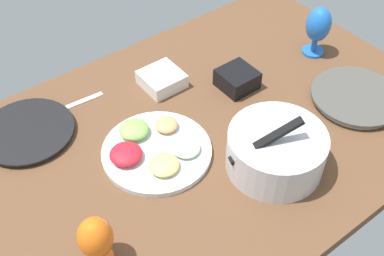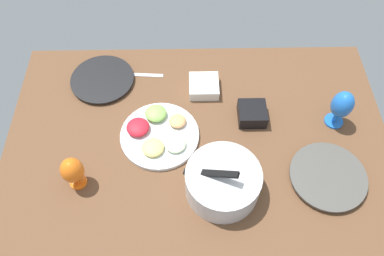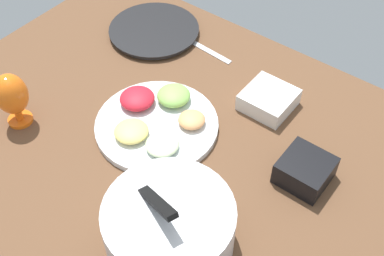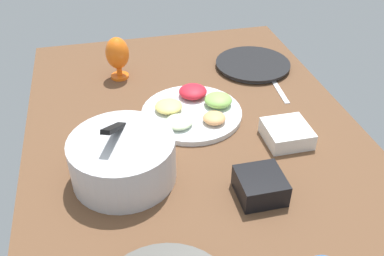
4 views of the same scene
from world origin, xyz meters
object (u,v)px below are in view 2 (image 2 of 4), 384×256
at_px(fruit_platter, 158,133).
at_px(square_bowl_white, 204,86).
at_px(mixing_bowl, 223,181).
at_px(hurricane_glass_blue, 342,106).
at_px(hurricane_glass_orange, 73,171).
at_px(dinner_plate_right, 102,80).
at_px(square_bowl_black, 252,113).
at_px(dinner_plate_left, 328,177).

distance_m(fruit_platter, square_bowl_white, 0.31).
xyz_separation_m(mixing_bowl, fruit_platter, (0.25, -0.25, -0.05)).
relative_size(hurricane_glass_blue, hurricane_glass_orange, 1.17).
bearing_deg(fruit_platter, dinner_plate_right, -48.65).
bearing_deg(hurricane_glass_blue, square_bowl_black, -4.26).
relative_size(mixing_bowl, square_bowl_white, 2.20).
bearing_deg(hurricane_glass_blue, dinner_plate_right, -13.61).
distance_m(hurricane_glass_blue, hurricane_glass_orange, 1.09).
xyz_separation_m(hurricane_glass_blue, square_bowl_white, (0.55, -0.19, -0.09)).
bearing_deg(mixing_bowl, hurricane_glass_blue, -148.41).
bearing_deg(mixing_bowl, hurricane_glass_orange, -3.98).
xyz_separation_m(dinner_plate_left, dinner_plate_right, (0.93, -0.52, -0.00)).
height_order(dinner_plate_right, hurricane_glass_orange, hurricane_glass_orange).
bearing_deg(mixing_bowl, square_bowl_black, -113.97).
xyz_separation_m(fruit_platter, hurricane_glass_orange, (0.30, 0.21, 0.08)).
bearing_deg(dinner_plate_left, square_bowl_white, -44.34).
height_order(hurricane_glass_blue, square_bowl_white, hurricane_glass_blue).
distance_m(fruit_platter, hurricane_glass_orange, 0.38).
distance_m(hurricane_glass_orange, square_bowl_black, 0.76).
xyz_separation_m(dinner_plate_left, hurricane_glass_orange, (0.97, -0.00, 0.08)).
height_order(dinner_plate_right, square_bowl_black, square_bowl_black).
bearing_deg(dinner_plate_left, hurricane_glass_blue, -107.59).
distance_m(mixing_bowl, square_bowl_white, 0.50).
bearing_deg(hurricane_glass_orange, fruit_platter, -145.12).
xyz_separation_m(fruit_platter, square_bowl_black, (-0.40, -0.08, 0.02)).
bearing_deg(dinner_plate_left, fruit_platter, -17.69).
xyz_separation_m(dinner_plate_left, fruit_platter, (0.66, -0.21, 0.00)).
relative_size(hurricane_glass_blue, square_bowl_white, 1.43).
bearing_deg(square_bowl_white, dinner_plate_right, -7.31).
height_order(mixing_bowl, square_bowl_black, mixing_bowl).
bearing_deg(dinner_plate_right, dinner_plate_left, 151.05).
bearing_deg(hurricane_glass_orange, hurricane_glass_blue, -165.69).
relative_size(dinner_plate_right, square_bowl_black, 2.47).
xyz_separation_m(square_bowl_black, square_bowl_white, (0.20, -0.16, -0.01)).
bearing_deg(mixing_bowl, square_bowl_white, -84.00).
height_order(dinner_plate_left, hurricane_glass_blue, hurricane_glass_blue).
xyz_separation_m(hurricane_glass_orange, square_bowl_black, (-0.70, -0.29, -0.06)).
xyz_separation_m(hurricane_glass_blue, hurricane_glass_orange, (1.05, 0.27, -0.02)).
xyz_separation_m(dinner_plate_left, hurricane_glass_blue, (-0.09, -0.27, 0.10)).
relative_size(fruit_platter, hurricane_glass_blue, 1.75).
xyz_separation_m(fruit_platter, square_bowl_white, (-0.20, -0.24, 0.01)).
height_order(dinner_plate_right, square_bowl_white, square_bowl_white).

